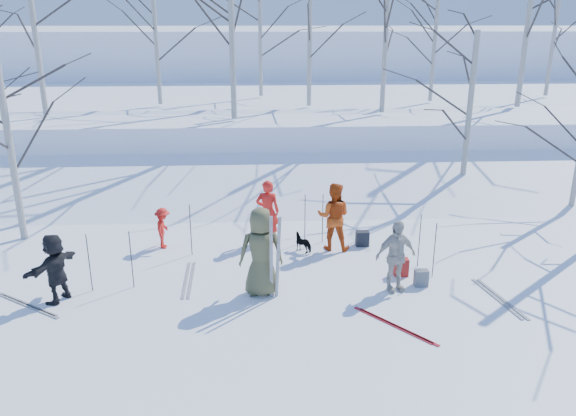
{
  "coord_description": "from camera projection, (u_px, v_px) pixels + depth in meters",
  "views": [
    {
      "loc": [
        -0.7,
        -11.55,
        5.71
      ],
      "look_at": [
        0.0,
        1.5,
        1.3
      ],
      "focal_mm": 35.0,
      "sensor_mm": 36.0,
      "label": 1
    }
  ],
  "objects": [
    {
      "name": "ski_pair_d",
      "position": [
        28.0,
        305.0,
        11.77
      ],
      "size": [
        1.98,
        2.09,
        0.02
      ],
      "primitive_type": null,
      "rotation": [
        0.0,
        0.0,
        0.97
      ],
      "color": "silver",
      "rests_on": "ground"
    },
    {
      "name": "birch_plateau_i",
      "position": [
        386.0,
        37.0,
        21.37
      ],
      "size": [
        4.61,
        4.61,
        5.73
      ],
      "primitive_type": null,
      "color": "silver",
      "rests_on": "snow_plateau"
    },
    {
      "name": "skier_red_north",
      "position": [
        268.0,
        211.0,
        14.89
      ],
      "size": [
        0.66,
        0.46,
        1.72
      ],
      "primitive_type": "imported",
      "rotation": [
        0.0,
        0.0,
        3.06
      ],
      "color": "red",
      "rests_on": "ground"
    },
    {
      "name": "upright_ski_left",
      "position": [
        271.0,
        258.0,
        11.8
      ],
      "size": [
        0.07,
        0.16,
        1.9
      ],
      "primitive_type": "cube",
      "rotation": [
        0.07,
        0.0,
        0.02
      ],
      "color": "silver",
      "rests_on": "ground"
    },
    {
      "name": "ski_pole_a",
      "position": [
        434.0,
        250.0,
        12.87
      ],
      "size": [
        0.02,
        0.02,
        1.34
      ],
      "primitive_type": "cylinder",
      "color": "black",
      "rests_on": "ground"
    },
    {
      "name": "birch_edge_a",
      "position": [
        9.0,
        143.0,
        14.54
      ],
      "size": [
        4.32,
        4.32,
        5.31
      ],
      "primitive_type": null,
      "color": "silver",
      "rests_on": "ground"
    },
    {
      "name": "skier_red_seated",
      "position": [
        163.0,
        228.0,
        14.61
      ],
      "size": [
        0.43,
        0.72,
        1.09
      ],
      "primitive_type": "imported",
      "rotation": [
        0.0,
        0.0,
        1.53
      ],
      "color": "red",
      "rests_on": "ground"
    },
    {
      "name": "backpack_dark",
      "position": [
        362.0,
        238.0,
        14.84
      ],
      "size": [
        0.34,
        0.24,
        0.4
      ],
      "primitive_type": "cube",
      "color": "black",
      "rests_on": "ground"
    },
    {
      "name": "birch_plateau_b",
      "position": [
        260.0,
        39.0,
        26.22
      ],
      "size": [
        4.26,
        4.26,
        5.23
      ],
      "primitive_type": null,
      "color": "silver",
      "rests_on": "snow_plateau"
    },
    {
      "name": "snow_ramp",
      "position": [
        279.0,
        189.0,
        19.37
      ],
      "size": [
        70.0,
        9.49,
        4.12
      ],
      "primitive_type": "cube",
      "rotation": [
        0.3,
        0.0,
        0.0
      ],
      "color": "white",
      "rests_on": "ground"
    },
    {
      "name": "birch_plateau_e",
      "position": [
        231.0,
        16.0,
        19.75
      ],
      "size": [
        5.63,
        5.63,
        7.19
      ],
      "primitive_type": null,
      "color": "silver",
      "rests_on": "snow_plateau"
    },
    {
      "name": "birch_plateau_j",
      "position": [
        530.0,
        10.0,
        22.44
      ],
      "size": [
        6.0,
        6.0,
        7.72
      ],
      "primitive_type": null,
      "color": "silver",
      "rests_on": "snow_plateau"
    },
    {
      "name": "ski_pole_b",
      "position": [
        191.0,
        230.0,
        14.12
      ],
      "size": [
        0.02,
        0.02,
        1.34
      ],
      "primitive_type": "cylinder",
      "color": "black",
      "rests_on": "ground"
    },
    {
      "name": "dog",
      "position": [
        304.0,
        243.0,
        14.47
      ],
      "size": [
        0.59,
        0.57,
        0.48
      ],
      "primitive_type": "imported",
      "rotation": [
        0.0,
        0.0,
        3.99
      ],
      "color": "black",
      "rests_on": "ground"
    },
    {
      "name": "ski_pole_c",
      "position": [
        131.0,
        260.0,
        12.38
      ],
      "size": [
        0.02,
        0.02,
        1.34
      ],
      "primitive_type": "cylinder",
      "color": "black",
      "rests_on": "ground"
    },
    {
      "name": "birch_plateau_h",
      "position": [
        34.0,
        26.0,
        20.56
      ],
      "size": [
        5.17,
        5.17,
        6.53
      ],
      "primitive_type": null,
      "color": "silver",
      "rests_on": "snow_plateau"
    },
    {
      "name": "ski_pair_b",
      "position": [
        189.0,
        280.0,
        12.93
      ],
      "size": [
        0.33,
        1.91,
        0.02
      ],
      "primitive_type": null,
      "rotation": [
        0.0,
        0.0,
        0.03
      ],
      "color": "silver",
      "rests_on": "ground"
    },
    {
      "name": "far_hill",
      "position": [
        265.0,
        65.0,
        48.1
      ],
      "size": [
        90.0,
        30.0,
        6.0
      ],
      "primitive_type": "cube",
      "color": "white",
      "rests_on": "ground"
    },
    {
      "name": "birch_plateau_d",
      "position": [
        156.0,
        42.0,
        23.56
      ],
      "size": [
        4.21,
        4.21,
        5.15
      ],
      "primitive_type": null,
      "color": "silver",
      "rests_on": "snow_plateau"
    },
    {
      "name": "birch_plateau_k",
      "position": [
        434.0,
        49.0,
        24.65
      ],
      "size": [
        3.76,
        3.76,
        4.52
      ],
      "primitive_type": null,
      "color": "silver",
      "rests_on": "snow_plateau"
    },
    {
      "name": "birch_plateau_f",
      "position": [
        554.0,
        38.0,
        26.31
      ],
      "size": [
        4.33,
        4.33,
        5.33
      ],
      "primitive_type": null,
      "color": "silver",
      "rests_on": "snow_plateau"
    },
    {
      "name": "ski_pole_g",
      "position": [
        305.0,
        219.0,
        14.93
      ],
      "size": [
        0.02,
        0.02,
        1.34
      ],
      "primitive_type": "cylinder",
      "color": "black",
      "rests_on": "ground"
    },
    {
      "name": "ski_pair_a",
      "position": [
        499.0,
        298.0,
        12.07
      ],
      "size": [
        0.85,
        1.97,
        0.02
      ],
      "primitive_type": null,
      "rotation": [
        0.0,
        0.0,
        0.18
      ],
      "color": "silver",
      "rests_on": "ground"
    },
    {
      "name": "upright_ski_right",
      "position": [
        278.0,
        258.0,
        11.78
      ],
      "size": [
        0.15,
        0.23,
        1.89
      ],
      "primitive_type": "cube",
      "rotation": [
        0.1,
        0.0,
        0.4
      ],
      "color": "silver",
      "rests_on": "ground"
    },
    {
      "name": "ski_pair_c",
      "position": [
        395.0,
        326.0,
        10.99
      ],
      "size": [
        2.07,
        2.1,
        0.02
      ],
      "primitive_type": null,
      "rotation": [
        0.0,
        0.0,
        0.69
      ],
      "color": "#A4171F",
      "rests_on": "ground"
    },
    {
      "name": "backpack_grey",
      "position": [
        421.0,
        278.0,
        12.6
      ],
      "size": [
        0.3,
        0.2,
        0.38
      ],
      "primitive_type": "cube",
      "color": "#565A5D",
      "rests_on": "ground"
    },
    {
      "name": "birch_edge_e",
      "position": [
        469.0,
        116.0,
        18.38
      ],
      "size": [
        4.37,
        4.37,
        5.39
      ],
      "primitive_type": null,
      "color": "silver",
      "rests_on": "ground"
    },
    {
      "name": "ski_pole_e",
      "position": [
        323.0,
        218.0,
        14.94
      ],
      "size": [
        0.02,
        0.02,
        1.34
      ],
      "primitive_type": "cylinder",
      "color": "black",
      "rests_on": "ground"
    },
    {
      "name": "birch_plateau_g",
      "position": [
        231.0,
        9.0,
        22.43
      ],
      "size": [
        6.06,
        6.06,
        7.8
      ],
      "primitive_type": null,
      "color": "silver",
      "rests_on": "snow_plateau"
    },
    {
      "name": "skier_cream_east",
      "position": [
        396.0,
        256.0,
        12.22
      ],
      "size": [
        1.03,
        0.64,
        1.63
      ],
      "primitive_type": "imported",
      "rotation": [
        0.0,
        0.0,
        0.28
      ],
      "color": "beige",
      "rests_on": "ground"
    },
    {
      "name": "skier_grey_west",
      "position": [
        55.0,
        268.0,
        11.76
      ],
      "size": [
        1.01,
        1.46,
        1.51
      ],
      "primitive_type": "imported",
      "rotation": [
        0.0,
        0.0,
        4.27
      ],
      "color": "black",
      "rests_on": "ground"
    },
    {
      "name": "skier_redor_behind",
      "position": [
        334.0,
        216.0,
        14.42
      ],
      "size": [
        1.0,
        0.86,
        1.79
      ],
      "primitive_type": "imported",
      "rotation": [
        0.0,
        0.0,
        2.91
      ],
      "color": "#B53D0D",
      "rests_on": "ground"
    },
    {
      "name": "ground",
      "position": [
        292.0,
        283.0,
        12.79
      ],
      "size": [
        120.0,
        120.0,
        0.0
      ],
      "primitive_type": "plane",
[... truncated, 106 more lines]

